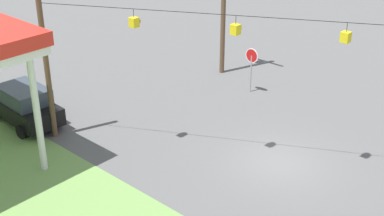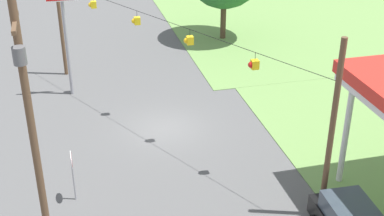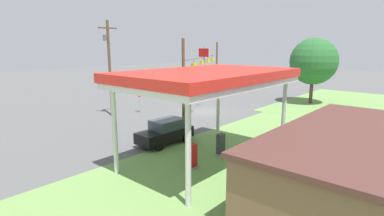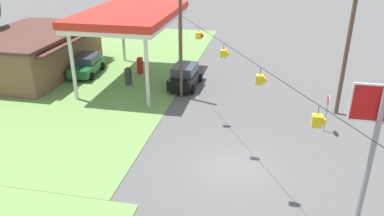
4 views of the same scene
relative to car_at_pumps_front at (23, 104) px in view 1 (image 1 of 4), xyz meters
The scene contains 4 objects.
ground_plane 12.43m from the car_at_pumps_front, 155.37° to the right, with size 160.00×160.00×0.00m, color #565656.
car_at_pumps_front is the anchor object (origin of this frame).
stop_sign_roadside 11.94m from the car_at_pumps_front, 119.73° to the right, with size 0.80×0.08×2.50m.
signal_span_gantry 12.86m from the car_at_pumps_front, 155.32° to the right, with size 18.33×10.24×8.07m.
Camera 1 is at (-10.31, 16.92, 12.00)m, focal length 50.00 mm.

